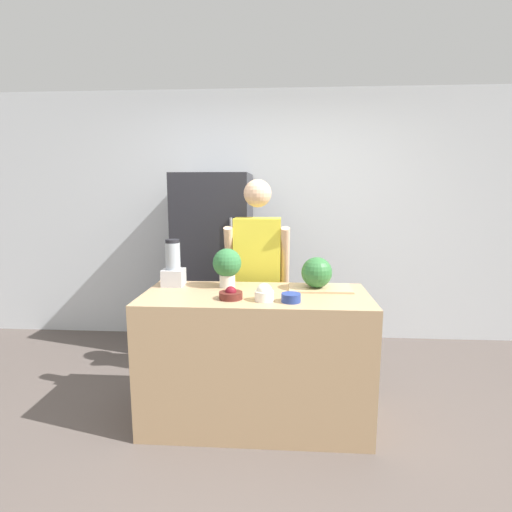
{
  "coord_description": "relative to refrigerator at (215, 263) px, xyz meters",
  "views": [
    {
      "loc": [
        0.17,
        -2.24,
        1.6
      ],
      "look_at": [
        0.0,
        0.37,
        1.16
      ],
      "focal_mm": 28.0,
      "sensor_mm": 36.0,
      "label": 1
    }
  ],
  "objects": [
    {
      "name": "ground_plane",
      "position": [
        0.49,
        -1.6,
        -0.87
      ],
      "size": [
        14.0,
        14.0,
        0.0
      ],
      "primitive_type": "plane",
      "color": "#564C47"
    },
    {
      "name": "counter_island",
      "position": [
        0.49,
        -1.27,
        -0.42
      ],
      "size": [
        1.51,
        0.68,
        0.91
      ],
      "color": "tan",
      "rests_on": "ground_plane"
    },
    {
      "name": "cutting_board",
      "position": [
        0.93,
        -1.11,
        0.04
      ],
      "size": [
        0.43,
        0.26,
        0.01
      ],
      "color": "tan",
      "rests_on": "counter_island"
    },
    {
      "name": "refrigerator",
      "position": [
        0.0,
        0.0,
        0.0
      ],
      "size": [
        0.7,
        0.73,
        1.74
      ],
      "color": "#232328",
      "rests_on": "ground_plane"
    },
    {
      "name": "bowl_small_blue",
      "position": [
        0.72,
        -1.45,
        0.06
      ],
      "size": [
        0.12,
        0.12,
        0.05
      ],
      "color": "navy",
      "rests_on": "counter_island"
    },
    {
      "name": "bowl_cherries",
      "position": [
        0.34,
        -1.4,
        0.07
      ],
      "size": [
        0.15,
        0.15,
        0.08
      ],
      "color": "#511E19",
      "rests_on": "counter_island"
    },
    {
      "name": "person",
      "position": [
        0.47,
        -0.71,
        -0.0
      ],
      "size": [
        0.51,
        0.27,
        1.67
      ],
      "color": "#4C608C",
      "rests_on": "ground_plane"
    },
    {
      "name": "bowl_cream",
      "position": [
        0.55,
        -1.43,
        0.08
      ],
      "size": [
        0.12,
        0.12,
        0.11
      ],
      "color": "white",
      "rests_on": "counter_island"
    },
    {
      "name": "watermelon",
      "position": [
        0.9,
        -1.12,
        0.16
      ],
      "size": [
        0.21,
        0.21,
        0.21
      ],
      "color": "#2D6B33",
      "rests_on": "cutting_board"
    },
    {
      "name": "blender",
      "position": [
        -0.12,
        -1.08,
        0.17
      ],
      "size": [
        0.15,
        0.15,
        0.34
      ],
      "color": "#B7B7BC",
      "rests_on": "counter_island"
    },
    {
      "name": "potted_plant",
      "position": [
        0.28,
        -1.09,
        0.2
      ],
      "size": [
        0.2,
        0.2,
        0.28
      ],
      "color": "beige",
      "rests_on": "counter_island"
    },
    {
      "name": "wall_back",
      "position": [
        0.49,
        0.4,
        0.43
      ],
      "size": [
        8.0,
        0.06,
        2.6
      ],
      "color": "silver",
      "rests_on": "ground_plane"
    }
  ]
}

